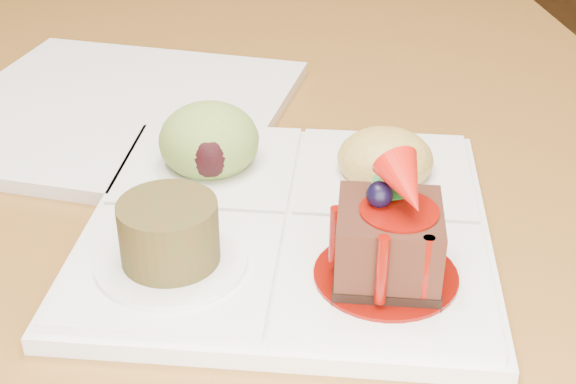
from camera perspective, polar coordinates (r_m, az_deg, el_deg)
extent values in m
cube|color=brown|center=(0.79, -11.13, 4.89)|extent=(1.00, 1.80, 0.04)
cylinder|color=brown|center=(1.74, 6.54, 6.52)|extent=(0.06, 0.06, 0.71)
cube|color=white|center=(0.57, 0.00, -2.52)|extent=(0.33, 0.33, 0.01)
cube|color=white|center=(0.50, 6.93, -6.25)|extent=(0.15, 0.15, 0.01)
cube|color=white|center=(0.52, -8.23, -5.35)|extent=(0.15, 0.15, 0.01)
cube|color=white|center=(0.63, -5.54, 1.89)|extent=(0.15, 0.15, 0.01)
cube|color=white|center=(0.62, 6.85, 1.29)|extent=(0.15, 0.15, 0.01)
cylinder|color=#640803|center=(0.50, 6.96, -5.87)|extent=(0.09, 0.09, 0.00)
cube|color=black|center=(0.50, 6.98, -5.59)|extent=(0.08, 0.08, 0.01)
cube|color=#36170E|center=(0.49, 7.16, -3.25)|extent=(0.07, 0.07, 0.04)
cylinder|color=#640803|center=(0.47, 7.33, -1.14)|extent=(0.05, 0.05, 0.00)
sphere|color=black|center=(0.47, 6.52, -0.17)|extent=(0.02, 0.02, 0.02)
cone|color=#AC140B|center=(0.46, 8.43, 0.43)|extent=(0.04, 0.05, 0.04)
cube|color=#124A14|center=(0.48, 7.42, 0.25)|extent=(0.01, 0.02, 0.01)
cube|color=#124A14|center=(0.48, 6.50, 0.33)|extent=(0.02, 0.02, 0.01)
cylinder|color=#640803|center=(0.46, 6.69, -5.54)|extent=(0.01, 0.01, 0.04)
cylinder|color=#640803|center=(0.46, 9.80, -5.30)|extent=(0.01, 0.01, 0.04)
cylinder|color=#640803|center=(0.49, 3.36, -3.07)|extent=(0.01, 0.01, 0.04)
cylinder|color=white|center=(0.51, -8.27, -4.90)|extent=(0.10, 0.10, 0.00)
cylinder|color=#452B13|center=(0.50, -8.46, -2.83)|extent=(0.06, 0.06, 0.04)
cylinder|color=#43270E|center=(0.49, -8.59, -1.44)|extent=(0.05, 0.05, 0.00)
ellipsoid|color=olive|center=(0.62, -5.64, 3.66)|extent=(0.08, 0.08, 0.06)
ellipsoid|color=black|center=(0.59, -5.59, 2.57)|extent=(0.04, 0.03, 0.03)
ellipsoid|color=gold|center=(0.61, 6.93, 2.34)|extent=(0.07, 0.07, 0.04)
cube|color=#CF570F|center=(0.62, 8.41, 2.93)|extent=(0.02, 0.02, 0.02)
cube|color=#3C791A|center=(0.62, 6.13, 3.40)|extent=(0.02, 0.02, 0.02)
cube|color=#CF570F|center=(0.60, 5.92, 2.71)|extent=(0.02, 0.02, 0.01)
cube|color=#3C791A|center=(0.60, 7.78, 1.88)|extent=(0.02, 0.02, 0.02)
cube|color=white|center=(0.75, -12.12, 5.61)|extent=(0.37, 0.37, 0.01)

